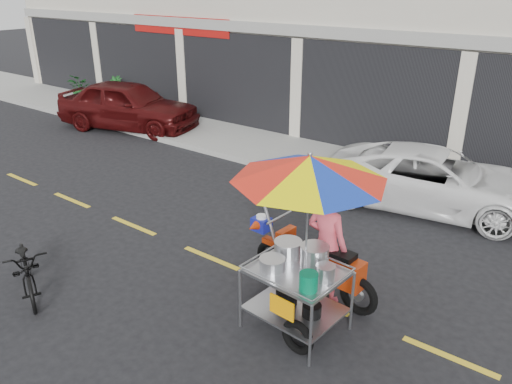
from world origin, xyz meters
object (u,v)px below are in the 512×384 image
Objects in this scene: near_bicycle at (27,268)px; food_vendor_rig at (313,214)px; maroon_sedan at (128,105)px; white_pickup at (434,180)px.

near_bicycle is 0.65× the size of food_vendor_rig.
food_vendor_rig reaches higher than near_bicycle.
maroon_sedan is 10.65m from food_vendor_rig.
white_pickup is at bearing -106.48° from maroon_sedan.
food_vendor_rig reaches higher than maroon_sedan.
maroon_sedan reaches higher than white_pickup.
maroon_sedan is 1.77× the size of food_vendor_rig.
food_vendor_rig is at bearing -36.03° from near_bicycle.
white_pickup is at bearing -4.86° from near_bicycle.
maroon_sedan is 1.01× the size of white_pickup.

